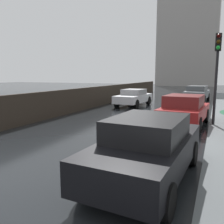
{
  "coord_description": "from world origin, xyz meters",
  "views": [
    {
      "loc": [
        4.23,
        -3.73,
        2.41
      ],
      "look_at": [
        0.45,
        4.84,
        0.95
      ],
      "focal_mm": 38.12,
      "sensor_mm": 36.0,
      "label": 1
    }
  ],
  "objects": [
    {
      "name": "car_black_far_lane",
      "position": [
        2.86,
        1.41,
        0.77
      ],
      "size": [
        1.98,
        4.26,
        1.49
      ],
      "rotation": [
        0.0,
        0.0,
        -0.06
      ],
      "color": "black",
      "rests_on": "ground"
    },
    {
      "name": "ground",
      "position": [
        0.0,
        0.0,
        0.0
      ],
      "size": [
        120.0,
        120.0,
        0.0
      ],
      "primitive_type": "plane",
      "color": "black"
    },
    {
      "name": "car_white_behind_camera",
      "position": [
        -1.71,
        13.91,
        0.7
      ],
      "size": [
        1.98,
        4.23,
        1.32
      ],
      "rotation": [
        0.0,
        0.0,
        3.08
      ],
      "color": "silver",
      "rests_on": "ground"
    },
    {
      "name": "car_red_near_kerb",
      "position": [
        2.86,
        7.99,
        0.77
      ],
      "size": [
        2.12,
        4.08,
        1.48
      ],
      "rotation": [
        0.0,
        0.0,
        -0.07
      ],
      "color": "maroon",
      "rests_on": "ground"
    },
    {
      "name": "distant_tower",
      "position": [
        -2.46,
        54.18,
        15.62
      ],
      "size": [
        12.82,
        8.24,
        31.24
      ],
      "color": "#9E9993",
      "rests_on": "ground"
    },
    {
      "name": "car_grey_mid_road",
      "position": [
        2.55,
        19.77,
        0.76
      ],
      "size": [
        2.13,
        4.57,
        1.43
      ],
      "rotation": [
        0.0,
        0.0,
        -0.08
      ],
      "color": "slate",
      "rests_on": "ground"
    },
    {
      "name": "traffic_light",
      "position": [
        4.16,
        8.04,
        2.98
      ],
      "size": [
        0.26,
        0.39,
        4.08
      ],
      "color": "black",
      "rests_on": "sidewalk_strip"
    }
  ]
}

